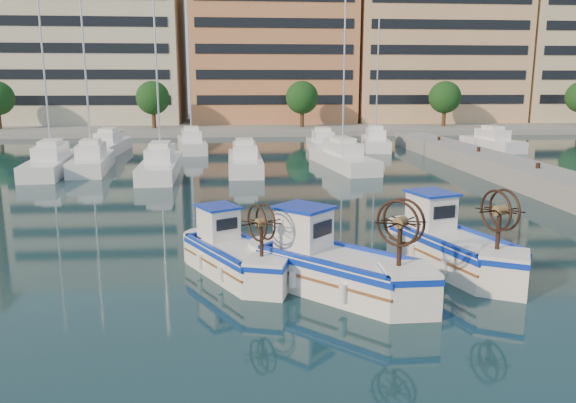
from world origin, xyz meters
The scene contains 6 objects.
ground centered at (0.00, 0.00, 0.00)m, with size 300.00×300.00×0.00m, color #17383E.
waterfront centered at (9.23, 65.04, 11.10)m, with size 180.00×40.00×25.60m.
yacht_marina centered at (-3.83, 27.70, 0.53)m, with size 38.74×22.64×11.50m.
fishing_boat_a centered at (-3.95, 0.93, 0.71)m, with size 3.35×4.25×2.57m.
fishing_boat_b centered at (-1.05, -0.82, 0.82)m, with size 4.62×4.60×2.99m.
fishing_boat_c centered at (3.03, 0.93, 0.81)m, with size 3.20×4.88×2.95m.
Camera 1 is at (-3.66, -15.91, 5.86)m, focal length 35.00 mm.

